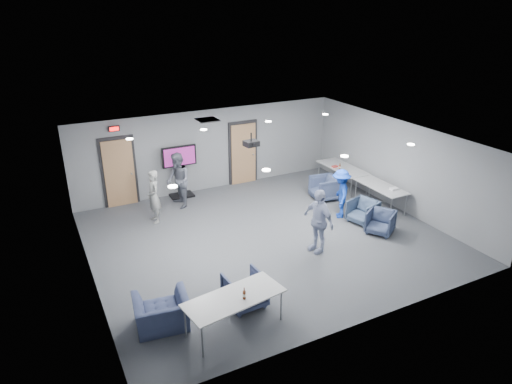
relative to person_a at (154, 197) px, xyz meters
name	(u,v)px	position (x,y,z in m)	size (l,w,h in m)	color
floor	(267,237)	(2.40, -2.32, -0.77)	(9.00, 9.00, 0.00)	#3E4146
ceiling	(267,141)	(2.40, -2.32, 1.93)	(9.00, 9.00, 0.00)	white
wall_back	(210,150)	(2.40, 1.68, 0.58)	(9.00, 0.02, 2.70)	slate
wall_front	(368,264)	(2.40, -6.32, 0.58)	(9.00, 0.02, 2.70)	slate
wall_left	(86,227)	(-2.10, -2.32, 0.58)	(0.02, 8.00, 2.70)	slate
wall_right	(398,165)	(6.90, -2.32, 0.58)	(0.02, 8.00, 2.70)	slate
door_left	(119,173)	(-0.60, 1.63, 0.29)	(1.06, 0.17, 2.24)	black
door_right	(243,153)	(3.60, 1.63, 0.29)	(1.06, 0.17, 2.24)	black
exit_sign	(114,129)	(-0.60, 1.61, 1.68)	(0.32, 0.08, 0.16)	black
hvac_diffuser	(207,120)	(1.90, 0.48, 1.91)	(0.60, 0.60, 0.03)	black
downlights	(267,142)	(2.40, -2.32, 1.91)	(6.18, 3.78, 0.02)	white
person_a	(154,197)	(0.00, 0.00, 0.00)	(0.56, 0.37, 1.55)	gray
person_b	(178,181)	(0.95, 0.68, 0.09)	(0.84, 0.65, 1.72)	slate
person_c	(318,221)	(3.22, -3.52, 0.07)	(0.99, 0.41, 1.68)	#9AA4C6
person_d	(341,194)	(4.94, -2.15, -0.04)	(0.95, 0.55, 1.47)	#1A3EAB
chair_right_a	(325,188)	(5.30, -0.86, -0.40)	(0.79, 0.82, 0.74)	#3A4665
chair_right_b	(363,211)	(5.30, -2.75, -0.44)	(0.71, 0.74, 0.67)	#3A4A64
chair_right_c	(380,222)	(5.30, -3.51, -0.45)	(0.69, 0.71, 0.65)	#333E59
chair_front_a	(245,290)	(0.59, -4.72, -0.41)	(0.77, 0.79, 0.72)	#384060
chair_front_b	(162,313)	(-1.15, -4.65, -0.44)	(1.03, 0.90, 0.67)	#3D476A
table_right_a	(343,168)	(6.40, -0.32, -0.08)	(0.82, 1.98, 0.73)	#A5A8A9
table_right_b	(381,187)	(6.40, -2.22, -0.09)	(0.73, 1.76, 0.73)	#A5A8A9
table_front_left	(234,299)	(0.09, -5.32, -0.08)	(2.04, 1.09, 0.73)	#A5A8A9
bottle_front	(244,295)	(0.24, -5.46, 0.05)	(0.06, 0.06, 0.24)	#57240F
bottle_right	(340,167)	(6.17, -0.44, 0.04)	(0.06, 0.06, 0.23)	#57240F
snack_box	(335,166)	(6.17, -0.18, -0.02)	(0.20, 0.13, 0.04)	#B8332E
wrapper	(394,189)	(6.55, -2.62, -0.02)	(0.24, 0.16, 0.05)	white
tv_stand	(180,168)	(1.26, 1.42, 0.19)	(1.11, 0.53, 1.71)	black
projector	(251,143)	(2.40, -1.42, 1.63)	(0.39, 0.37, 0.36)	black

